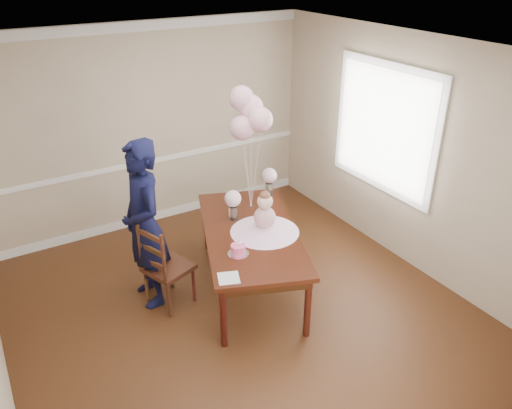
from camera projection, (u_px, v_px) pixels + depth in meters
name	position (u px, v px, depth m)	size (l,w,h in m)	color
floor	(245.00, 317.00, 5.26)	(4.50, 5.00, 0.00)	#351B0D
ceiling	(241.00, 55.00, 4.02)	(4.50, 5.00, 0.02)	silver
wall_back	(149.00, 129.00, 6.54)	(4.50, 0.02, 2.70)	tan
wall_front	(468.00, 382.00, 2.74)	(4.50, 0.02, 2.70)	tan
wall_right	(415.00, 157.00, 5.67)	(0.02, 5.00, 2.70)	tan
chair_rail_trim	(153.00, 161.00, 6.74)	(4.50, 0.02, 0.07)	white
crown_molding	(139.00, 26.00, 5.95)	(4.50, 0.02, 0.12)	silver
baseboard_trim	(158.00, 215.00, 7.13)	(4.50, 0.02, 0.12)	white
window_frame	(384.00, 128.00, 5.95)	(0.02, 1.66, 1.56)	white
window_blinds	(383.00, 128.00, 5.94)	(0.01, 1.50, 1.40)	white
dining_table_top	(250.00, 232.00, 5.42)	(0.98, 1.97, 0.05)	black
table_apron	(250.00, 238.00, 5.45)	(0.88, 1.87, 0.10)	black
table_leg_fl	(223.00, 317.00, 4.73)	(0.07, 0.07, 0.69)	black
table_leg_fr	(308.00, 308.00, 4.86)	(0.07, 0.07, 0.69)	black
table_leg_bl	(207.00, 225.00, 6.31)	(0.07, 0.07, 0.69)	black
table_leg_br	(271.00, 219.00, 6.44)	(0.07, 0.07, 0.69)	black
baby_skirt	(265.00, 228.00, 5.36)	(0.75, 0.75, 0.10)	#FFBBE5
baby_torso	(265.00, 217.00, 5.31)	(0.24, 0.24, 0.24)	pink
baby_head	(265.00, 202.00, 5.22)	(0.17, 0.17, 0.17)	beige
baby_hair	(265.00, 197.00, 5.19)	(0.12, 0.12, 0.12)	brown
cake_platter	(238.00, 254.00, 4.99)	(0.22, 0.22, 0.01)	silver
birthday_cake	(238.00, 249.00, 4.96)	(0.15, 0.15, 0.10)	#FF508E
cake_flower_a	(238.00, 244.00, 4.93)	(0.03, 0.03, 0.03)	silver
cake_flower_b	(241.00, 243.00, 4.96)	(0.03, 0.03, 0.03)	white
rose_vase_near	(233.00, 213.00, 5.61)	(0.10, 0.10, 0.16)	silver
roses_near	(233.00, 198.00, 5.52)	(0.19, 0.19, 0.19)	silver
rose_vase_far	(269.00, 189.00, 6.16)	(0.10, 0.10, 0.16)	silver
roses_far	(269.00, 176.00, 6.08)	(0.19, 0.19, 0.19)	silver
napkin	(229.00, 278.00, 4.62)	(0.20, 0.20, 0.01)	silver
balloon_weight	(251.00, 206.00, 5.89)	(0.04, 0.04, 0.02)	silver
balloon_a	(242.00, 128.00, 5.43)	(0.28, 0.28, 0.28)	#DE9DAC
balloon_b	(260.00, 120.00, 5.37)	(0.28, 0.28, 0.28)	#F0AAB8
balloon_c	(251.00, 107.00, 5.44)	(0.28, 0.28, 0.28)	#F8B0C8
balloon_d	(242.00, 98.00, 5.40)	(0.28, 0.28, 0.28)	#E5A2B5
balloon_ribbon_a	(247.00, 175.00, 5.69)	(0.00, 0.00, 0.83)	white
balloon_ribbon_b	(256.00, 171.00, 5.66)	(0.00, 0.00, 0.92)	white
balloon_ribbon_c	(251.00, 165.00, 5.70)	(0.00, 0.00, 1.02)	white
balloon_ribbon_d	(247.00, 161.00, 5.68)	(0.00, 0.00, 1.12)	white
dining_chair_seat	(169.00, 268.00, 5.29)	(0.44, 0.44, 0.05)	#35180E
chair_leg_fl	(169.00, 300.00, 5.17)	(0.04, 0.04, 0.43)	#36190E
chair_leg_fr	(194.00, 284.00, 5.42)	(0.04, 0.04, 0.43)	#38120F
chair_leg_bl	(147.00, 287.00, 5.37)	(0.04, 0.04, 0.43)	#3A220F
chair_leg_br	(171.00, 272.00, 5.62)	(0.04, 0.04, 0.43)	#311C0D
chair_back_post_l	(164.00, 259.00, 4.92)	(0.04, 0.04, 0.55)	black
chair_back_post_r	(140.00, 247.00, 5.12)	(0.04, 0.04, 0.55)	#3D1F10
chair_slat_low	(153.00, 263.00, 5.07)	(0.03, 0.40, 0.05)	#3A1C0F
chair_slat_mid	(151.00, 250.00, 5.00)	(0.03, 0.40, 0.05)	#331D0D
chair_slat_top	(150.00, 236.00, 4.93)	(0.03, 0.40, 0.05)	#3E1F11
woman	(144.00, 225.00, 5.14)	(0.67, 0.45, 1.84)	black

